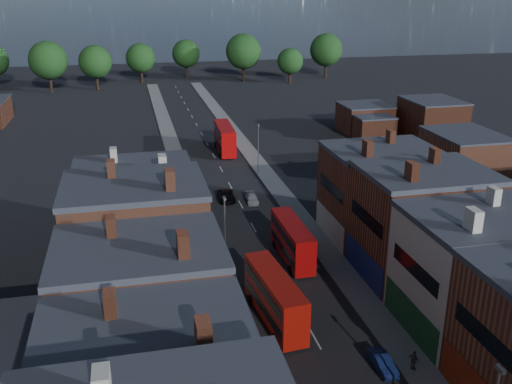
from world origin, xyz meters
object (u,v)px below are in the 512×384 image
car_3 (252,198)px  car_1 (382,362)px  bus_0 (275,297)px  bus_1 (292,240)px  bus_2 (225,138)px  ped_3 (414,360)px  car_2 (227,196)px

car_3 → car_1: bearing=-83.6°
bus_0 → car_3: bus_0 is taller
bus_0 → car_3: (4.32, 29.03, -1.84)m
bus_1 → car_1: (1.59, -19.66, -1.69)m
bus_2 → car_3: bearing=-89.2°
bus_1 → car_1: size_ratio=2.74×
bus_1 → ped_3: (3.85, -20.41, -1.31)m
bus_0 → bus_2: bus_2 is taller
bus_0 → car_2: size_ratio=2.21×
bus_2 → car_3: 25.43m
car_3 → ped_3: 38.44m
bus_0 → bus_1: bus_0 is taller
bus_1 → ped_3: 20.81m
car_1 → car_3: (-2.11, 37.44, -0.05)m
car_2 → bus_1: bearing=-76.0°
bus_0 → car_1: size_ratio=2.91×
bus_0 → car_2: bus_0 is taller
car_1 → bus_2: bearing=89.5°
car_1 → car_3: size_ratio=0.96×
car_1 → ped_3: size_ratio=2.12×
bus_0 → bus_1: size_ratio=1.06×
car_3 → bus_0: bearing=-95.3°
bus_1 → car_1: 19.80m
car_1 → bus_1: bearing=92.8°
car_2 → bus_0: bearing=-89.1°
bus_0 → car_2: 30.56m
car_1 → car_3: bearing=91.4°
bus_0 → car_1: bearing=-58.3°
bus_0 → car_2: bearing=82.3°
bus_2 → car_1: (1.46, -62.77, -2.00)m
bus_0 → ped_3: (8.70, -9.15, -1.42)m
bus_1 → car_3: bearing=91.2°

